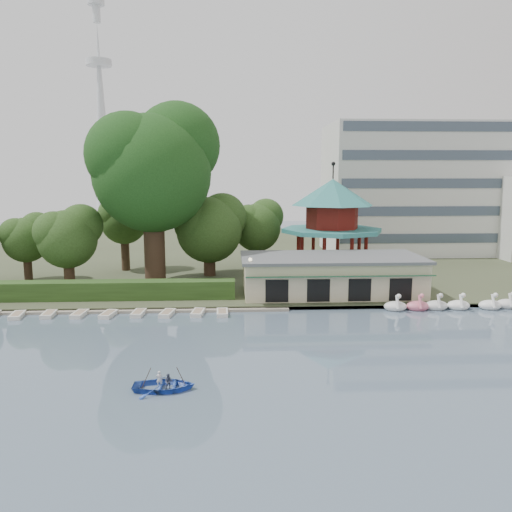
{
  "coord_description": "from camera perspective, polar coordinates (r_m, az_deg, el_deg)",
  "views": [
    {
      "loc": [
        -0.29,
        -28.28,
        12.45
      ],
      "look_at": [
        2.0,
        18.0,
        5.0
      ],
      "focal_mm": 35.0,
      "sensor_mm": 36.0,
      "label": 1
    }
  ],
  "objects": [
    {
      "name": "ground_plane",
      "position": [
        30.9,
        -2.12,
        -14.63
      ],
      "size": [
        220.0,
        220.0,
        0.0
      ],
      "primitive_type": "plane",
      "color": "slate",
      "rests_on": "ground"
    },
    {
      "name": "shore",
      "position": [
        81.21,
        -2.6,
        0.45
      ],
      "size": [
        220.0,
        70.0,
        0.4
      ],
      "primitive_type": "cube",
      "color": "#424930",
      "rests_on": "ground"
    },
    {
      "name": "embankment",
      "position": [
        47.21,
        -2.4,
        -5.98
      ],
      "size": [
        220.0,
        0.6,
        0.3
      ],
      "primitive_type": "cube",
      "color": "gray",
      "rests_on": "ground"
    },
    {
      "name": "dock",
      "position": [
        48.56,
        -16.78,
        -5.98
      ],
      "size": [
        34.0,
        1.6,
        0.24
      ],
      "primitive_type": "cube",
      "color": "gray",
      "rests_on": "ground"
    },
    {
      "name": "boathouse",
      "position": [
        52.28,
        8.58,
        -2.09
      ],
      "size": [
        18.6,
        9.39,
        3.9
      ],
      "color": "beige",
      "rests_on": "shore"
    },
    {
      "name": "pavilion",
      "position": [
        61.72,
        8.69,
        4.42
      ],
      "size": [
        12.4,
        12.4,
        13.5
      ],
      "color": "beige",
      "rests_on": "shore"
    },
    {
      "name": "office_building",
      "position": [
        84.06,
        20.4,
        6.72
      ],
      "size": [
        38.0,
        18.0,
        20.0
      ],
      "color": "silver",
      "rests_on": "shore"
    },
    {
      "name": "broadcast_tower",
      "position": [
        174.71,
        -17.3,
        15.82
      ],
      "size": [
        8.0,
        8.0,
        96.0
      ],
      "color": "silver",
      "rests_on": "ground"
    },
    {
      "name": "hedge",
      "position": [
        52.16,
        -19.18,
        -3.73
      ],
      "size": [
        30.0,
        2.0,
        1.8
      ],
      "primitive_type": "cube",
      "color": "#2C4B1C",
      "rests_on": "shore"
    },
    {
      "name": "lamp_post",
      "position": [
        48.19,
        -0.65,
        -1.77
      ],
      "size": [
        0.36,
        0.36,
        4.28
      ],
      "color": "black",
      "rests_on": "shore"
    },
    {
      "name": "big_tree",
      "position": [
        57.15,
        -11.61,
        10.26
      ],
      "size": [
        14.33,
        13.35,
        20.39
      ],
      "color": "#3A281C",
      "rests_on": "shore"
    },
    {
      "name": "small_trees",
      "position": [
        61.05,
        -13.25,
        3.06
      ],
      "size": [
        39.65,
        16.42,
        10.18
      ],
      "color": "#3A281C",
      "rests_on": "shore"
    },
    {
      "name": "swan_boats",
      "position": [
        51.25,
        22.64,
        -5.19
      ],
      "size": [
        15.95,
        2.1,
        1.92
      ],
      "color": "white",
      "rests_on": "ground"
    },
    {
      "name": "moored_rowboats",
      "position": [
        47.76,
        -19.57,
        -6.3
      ],
      "size": [
        26.67,
        2.71,
        0.36
      ],
      "color": "silver",
      "rests_on": "ground"
    },
    {
      "name": "rowboat_with_passengers",
      "position": [
        30.66,
        -10.47,
        -13.92
      ],
      "size": [
        5.09,
        3.63,
        2.01
      ],
      "color": "#2F55B8",
      "rests_on": "ground"
    }
  ]
}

